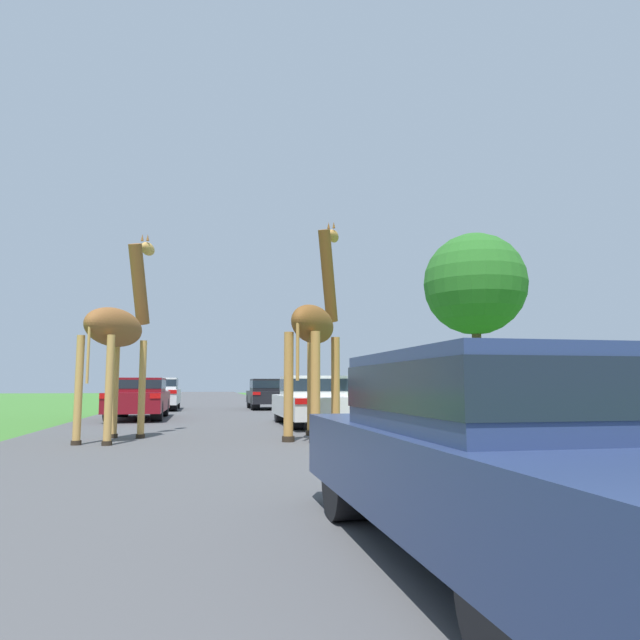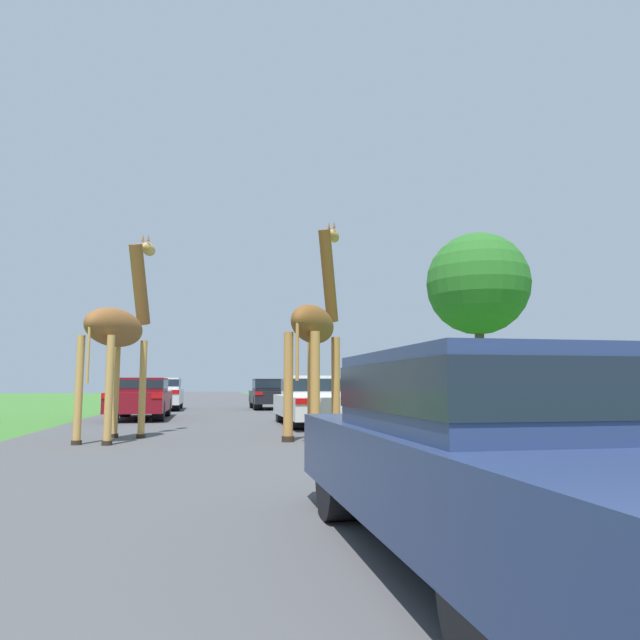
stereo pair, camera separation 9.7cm
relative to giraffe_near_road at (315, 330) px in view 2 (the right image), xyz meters
name	(u,v)px [view 2 (the right image)]	position (x,y,z in m)	size (l,w,h in m)	color
road	(210,407)	(-2.16, 16.91, -2.31)	(8.30, 120.00, 0.00)	#4C4C4F
giraffe_near_road	(315,330)	(0.00, 0.00, 0.00)	(1.80, 2.81, 5.08)	#B77F3D
giraffe_companion	(118,328)	(-4.12, 0.25, -0.02)	(1.34, 2.78, 4.60)	tan
car_lead_maroon	(508,449)	(-0.34, -8.65, -1.59)	(1.90, 4.66, 1.35)	navy
car_queue_right	(313,399)	(0.63, 3.75, -1.59)	(1.71, 4.76, 1.37)	silver
car_queue_left	(141,397)	(-4.46, 7.80, -1.58)	(1.72, 4.74, 1.35)	maroon
car_far_ahead	(272,393)	(0.64, 14.65, -1.57)	(1.88, 3.97, 1.39)	black
car_verge_right	(161,393)	(-4.38, 14.50, -1.55)	(1.85, 4.21, 1.43)	silver
tree_right_cluster	(478,284)	(10.97, 14.21, 3.85)	(5.15, 5.15, 8.76)	#4C3828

